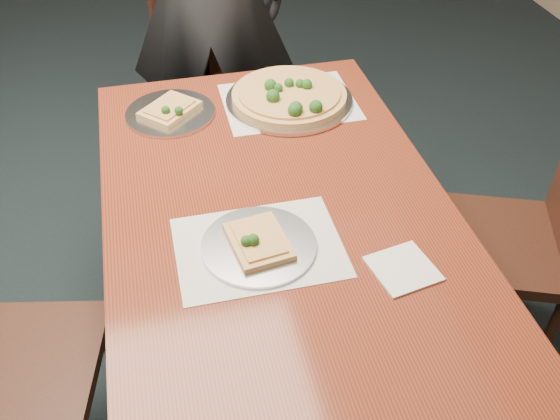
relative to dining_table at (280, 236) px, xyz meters
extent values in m
plane|color=black|center=(-0.46, 0.30, -0.66)|extent=(8.00, 8.00, 0.00)
cube|color=#591F11|center=(0.00, 0.00, 0.07)|extent=(0.90, 1.50, 0.04)
cylinder|color=black|center=(-0.39, 0.69, -0.31)|extent=(0.07, 0.07, 0.70)
cylinder|color=black|center=(0.39, 0.69, -0.31)|extent=(0.07, 0.07, 0.70)
cube|color=black|center=(0.04, 1.10, -0.21)|extent=(0.56, 0.56, 0.04)
cylinder|color=black|center=(-0.05, 0.87, -0.44)|extent=(0.04, 0.04, 0.43)
cylinder|color=black|center=(-0.20, 1.19, -0.44)|extent=(0.04, 0.04, 0.43)
cylinder|color=black|center=(0.27, 1.01, -0.44)|extent=(0.04, 0.04, 0.43)
cylinder|color=black|center=(0.13, 1.34, -0.44)|extent=(0.04, 0.04, 0.43)
cube|color=black|center=(-0.04, 1.28, 0.03)|extent=(0.40, 0.20, 0.44)
cube|color=black|center=(-0.72, -0.12, -0.21)|extent=(0.50, 0.50, 0.04)
cylinder|color=black|center=(-0.51, 0.02, -0.44)|extent=(0.04, 0.04, 0.43)
cube|color=black|center=(0.71, 0.03, -0.21)|extent=(0.55, 0.55, 0.04)
cylinder|color=black|center=(0.61, 0.26, -0.44)|extent=(0.04, 0.04, 0.43)
cylinder|color=black|center=(0.94, 0.13, -0.44)|extent=(0.04, 0.04, 0.43)
cylinder|color=black|center=(0.47, -0.08, -0.44)|extent=(0.04, 0.04, 0.43)
cylinder|color=black|center=(0.81, -0.21, -0.44)|extent=(0.04, 0.04, 0.43)
cube|color=white|center=(0.15, 0.52, 0.09)|extent=(0.42, 0.32, 0.00)
cube|color=white|center=(-0.08, -0.12, 0.09)|extent=(0.40, 0.30, 0.00)
cylinder|color=silver|center=(0.15, 0.52, 0.10)|extent=(0.41, 0.41, 0.01)
cylinder|color=tan|center=(0.15, 0.52, 0.12)|extent=(0.37, 0.37, 0.02)
cylinder|color=#EDD77B|center=(0.15, 0.52, 0.13)|extent=(0.33, 0.33, 0.01)
sphere|color=#1B4916|center=(0.21, 0.52, 0.14)|extent=(0.03, 0.03, 0.03)
sphere|color=#1B4916|center=(0.19, 0.54, 0.14)|extent=(0.03, 0.03, 0.03)
sphere|color=#1B4916|center=(0.10, 0.54, 0.15)|extent=(0.04, 0.04, 0.04)
sphere|color=#1B4916|center=(0.20, 0.38, 0.15)|extent=(0.04, 0.04, 0.04)
sphere|color=#1B4916|center=(0.12, 0.53, 0.14)|extent=(0.03, 0.03, 0.03)
sphere|color=#1B4916|center=(0.13, 0.38, 0.15)|extent=(0.04, 0.04, 0.04)
sphere|color=#1B4916|center=(0.09, 0.47, 0.15)|extent=(0.04, 0.04, 0.04)
sphere|color=#1B4916|center=(0.14, 0.39, 0.15)|extent=(0.04, 0.04, 0.04)
sphere|color=#1B4916|center=(0.16, 0.55, 0.14)|extent=(0.03, 0.03, 0.03)
cylinder|color=silver|center=(-0.08, -0.12, 0.10)|extent=(0.28, 0.28, 0.01)
cube|color=tan|center=(-0.08, -0.12, 0.11)|extent=(0.15, 0.19, 0.02)
cube|color=#EDD77B|center=(-0.08, -0.12, 0.12)|extent=(0.12, 0.15, 0.01)
sphere|color=#1B4916|center=(-0.10, -0.14, 0.13)|extent=(0.03, 0.03, 0.03)
sphere|color=#1B4916|center=(-0.11, -0.14, 0.13)|extent=(0.03, 0.03, 0.03)
cylinder|color=silver|center=(-0.23, 0.53, 0.10)|extent=(0.28, 0.28, 0.01)
cube|color=tan|center=(-0.23, 0.53, 0.11)|extent=(0.21, 0.21, 0.02)
cube|color=#EDD77B|center=(-0.23, 0.53, 0.12)|extent=(0.17, 0.17, 0.01)
sphere|color=#1B4916|center=(-0.20, 0.48, 0.13)|extent=(0.03, 0.03, 0.03)
sphere|color=#1B4916|center=(-0.24, 0.49, 0.13)|extent=(0.03, 0.03, 0.03)
cube|color=white|center=(0.23, -0.27, 0.09)|extent=(0.16, 0.16, 0.01)
camera|label=1|loc=(-0.28, -1.19, 1.14)|focal=40.00mm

